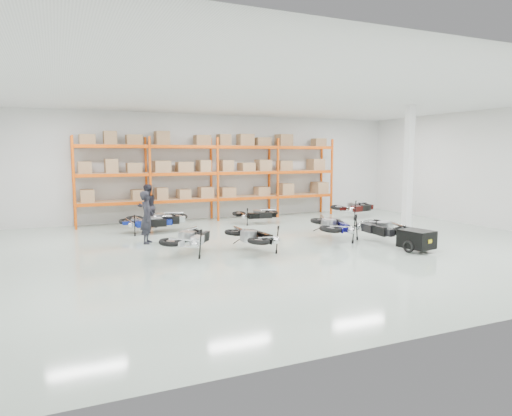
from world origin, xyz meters
name	(u,v)px	position (x,y,z in m)	size (l,w,h in m)	color
room	(283,173)	(0.00, 0.00, 2.25)	(18.00, 18.00, 18.00)	#A5B8A8
pallet_rack	(214,167)	(0.00, 6.45, 2.26)	(11.28, 0.98, 3.62)	#DC4F0B
structural_column	(408,170)	(5.20, 0.50, 2.25)	(0.25, 0.25, 4.50)	white
moto_blue_centre	(333,222)	(1.98, 0.32, 0.62)	(0.90, 2.02, 1.23)	#080747
moto_silver_left	(190,234)	(-2.83, 0.18, 0.57)	(0.83, 1.86, 1.14)	#ACAEB2
moto_black_far_left	(253,233)	(-1.09, -0.28, 0.56)	(0.82, 1.84, 1.12)	black
moto_touring_right	(381,224)	(3.22, -0.54, 0.60)	(0.87, 1.96, 1.20)	black
trailer	(416,239)	(3.22, -2.14, 0.36)	(0.85, 1.52, 0.62)	black
moto_back_a	(148,219)	(-3.28, 4.06, 0.52)	(0.76, 1.72, 1.05)	navy
moto_back_b	(158,216)	(-2.88, 4.25, 0.59)	(0.85, 1.92, 1.18)	#A5AAAE
moto_back_c	(256,212)	(1.13, 4.57, 0.50)	(0.72, 1.63, 0.99)	black
moto_back_d	(355,205)	(5.88, 4.54, 0.59)	(0.85, 1.92, 1.17)	#3A0C0B
person_left	(147,217)	(-3.64, 2.24, 0.83)	(0.60, 0.40, 1.66)	black
person_back	(147,206)	(-3.09, 5.25, 0.84)	(0.81, 0.63, 1.67)	black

